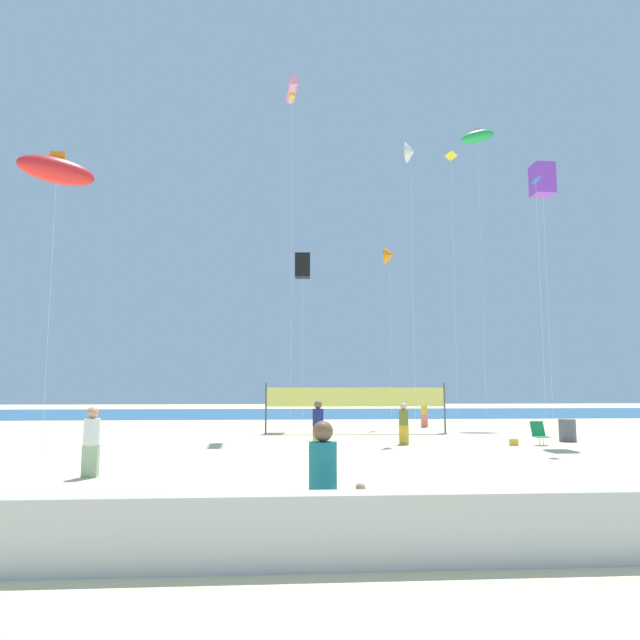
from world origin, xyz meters
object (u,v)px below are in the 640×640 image
beachgoer_mustard_shirt (424,412)px  kite_blue_diamond (536,193)px  toddler_figure (361,512)px  trash_barrel (567,430)px  beachgoer_olive_shirt (404,422)px  kite_white_delta (410,153)px  beachgoer_navy_shirt (318,423)px  kite_black_box (303,266)px  mother_figure (323,479)px  beach_handbag (514,442)px  kite_green_inflatable (477,137)px  kite_yellow_diamond (451,161)px  kite_violet_box (542,180)px  folding_beach_chair (539,433)px  kite_pink_tube (292,91)px  volleyball_net (356,399)px  beachgoer_white_shirt (91,439)px  kite_orange_delta (389,255)px  kite_red_inflatable (57,171)px

beachgoer_mustard_shirt → kite_blue_diamond: kite_blue_diamond is taller
kite_blue_diamond → toddler_figure: bearing=-123.9°
trash_barrel → toddler_figure: bearing=-125.4°
beachgoer_olive_shirt → kite_white_delta: 12.94m
beachgoer_navy_shirt → kite_black_box: 13.12m
mother_figure → beachgoer_navy_shirt: bearing=75.3°
beach_handbag → kite_green_inflatable: 22.52m
beachgoer_olive_shirt → kite_blue_diamond: 10.54m
beachgoer_olive_shirt → beach_handbag: bearing=160.9°
beachgoer_navy_shirt → kite_blue_diamond: 12.58m
beachgoer_mustard_shirt → kite_white_delta: kite_white_delta is taller
kite_yellow_diamond → beach_handbag: bearing=-97.5°
kite_violet_box → folding_beach_chair: bearing=-126.9°
beachgoer_olive_shirt → kite_yellow_diamond: bearing=-125.9°
folding_beach_chair → kite_pink_tube: size_ratio=0.05×
toddler_figure → beachgoer_olive_shirt: size_ratio=0.54×
kite_blue_diamond → kite_violet_box: kite_violet_box is taller
beachgoer_olive_shirt → kite_green_inflatable: kite_green_inflatable is taller
folding_beach_chair → kite_yellow_diamond: size_ratio=0.05×
mother_figure → volleyball_net: bearing=69.9°
kite_yellow_diamond → kite_violet_box: size_ratio=1.38×
mother_figure → beachgoer_olive_shirt: bearing=62.3°
beachgoer_olive_shirt → kite_blue_diamond: kite_blue_diamond is taller
beachgoer_olive_shirt → beachgoer_white_shirt: 12.10m
beachgoer_olive_shirt → beachgoer_white_shirt: size_ratio=0.93×
kite_yellow_diamond → kite_blue_diamond: bearing=-91.4°
folding_beach_chair → beachgoer_mustard_shirt: bearing=56.3°
toddler_figure → beachgoer_navy_shirt: 12.67m
kite_yellow_diamond → kite_orange_delta: bearing=-163.7°
kite_white_delta → volleyball_net: bearing=144.0°
trash_barrel → kite_blue_diamond: 9.72m
kite_blue_diamond → kite_white_delta: size_ratio=0.77×
kite_blue_diamond → beachgoer_mustard_shirt: bearing=101.6°
beachgoer_mustard_shirt → kite_yellow_diamond: (2.41, 1.66, 15.19)m
toddler_figure → beachgoer_white_shirt: (-5.77, 6.57, 0.46)m
beach_handbag → kite_white_delta: size_ratio=0.02×
beachgoer_white_shirt → kite_orange_delta: 22.50m
kite_blue_diamond → beachgoer_white_shirt: bearing=-155.1°
volleyball_net → kite_violet_box: bearing=-25.5°
mother_figure → beachgoer_navy_shirt: 12.77m
beachgoer_olive_shirt → kite_pink_tube: (-4.26, 6.79, 17.02)m
kite_red_inflatable → kite_violet_box: bearing=10.7°
beachgoer_mustard_shirt → kite_black_box: bearing=143.9°
kite_blue_diamond → kite_pink_tube: 14.55m
kite_red_inflatable → beachgoer_olive_shirt: bearing=9.5°
mother_figure → kite_white_delta: 22.29m
volleyball_net → kite_blue_diamond: (6.49, -6.03, 8.27)m
mother_figure → trash_barrel: bearing=42.2°
kite_violet_box → beachgoer_olive_shirt: bearing=-167.0°
mother_figure → kite_black_box: 24.53m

